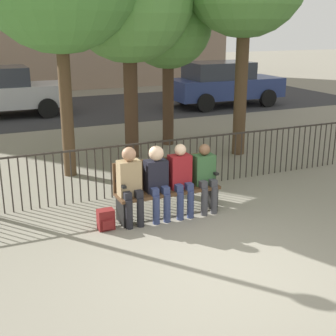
# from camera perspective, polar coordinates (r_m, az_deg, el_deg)

# --- Properties ---
(ground_plane) EXTENTS (80.00, 80.00, 0.00)m
(ground_plane) POSITION_cam_1_polar(r_m,az_deg,el_deg) (6.11, 7.13, -11.90)
(ground_plane) COLOR gray
(park_bench) EXTENTS (1.68, 0.45, 0.92)m
(park_bench) POSITION_cam_1_polar(r_m,az_deg,el_deg) (7.46, -0.25, -2.09)
(park_bench) COLOR #4C331E
(park_bench) RESTS_ON ground
(seated_person_0) EXTENTS (0.34, 0.39, 1.21)m
(seated_person_0) POSITION_cam_1_polar(r_m,az_deg,el_deg) (7.07, -4.62, -1.67)
(seated_person_0) COLOR black
(seated_person_0) RESTS_ON ground
(seated_person_1) EXTENTS (0.34, 0.39, 1.18)m
(seated_person_1) POSITION_cam_1_polar(r_m,az_deg,el_deg) (7.22, -1.33, -1.25)
(seated_person_1) COLOR navy
(seated_person_1) RESTS_ON ground
(seated_person_2) EXTENTS (0.34, 0.39, 1.17)m
(seated_person_2) POSITION_cam_1_polar(r_m,az_deg,el_deg) (7.38, 1.59, -1.04)
(seated_person_2) COLOR navy
(seated_person_2) RESTS_ON ground
(seated_person_3) EXTENTS (0.34, 0.39, 1.13)m
(seated_person_3) POSITION_cam_1_polar(r_m,az_deg,el_deg) (7.57, 4.53, -0.79)
(seated_person_3) COLOR #3D3D42
(seated_person_3) RESTS_ON ground
(backpack) EXTENTS (0.24, 0.21, 0.31)m
(backpack) POSITION_cam_1_polar(r_m,az_deg,el_deg) (7.09, -7.57, -6.27)
(backpack) COLOR maroon
(backpack) RESTS_ON ground
(fence_railing) EXTENTS (9.01, 0.03, 0.95)m
(fence_railing) POSITION_cam_1_polar(r_m,az_deg,el_deg) (8.38, -3.27, 0.54)
(fence_railing) COLOR #2D2823
(fence_railing) RESTS_ON ground
(tree_0) EXTENTS (2.11, 2.11, 4.00)m
(tree_0) POSITION_cam_1_polar(r_m,az_deg,el_deg) (11.64, 0.01, 16.98)
(tree_0) COLOR #422D1E
(tree_0) RESTS_ON ground
(street_surface) EXTENTS (24.00, 6.00, 0.01)m
(street_surface) POSITION_cam_1_polar(r_m,az_deg,el_deg) (17.04, -14.09, 6.72)
(street_surface) COLOR #2B2B2D
(street_surface) RESTS_ON ground
(parked_car_1) EXTENTS (4.20, 1.94, 1.62)m
(parked_car_1) POSITION_cam_1_polar(r_m,az_deg,el_deg) (17.69, 6.79, 10.23)
(parked_car_1) COLOR navy
(parked_car_1) RESTS_ON ground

